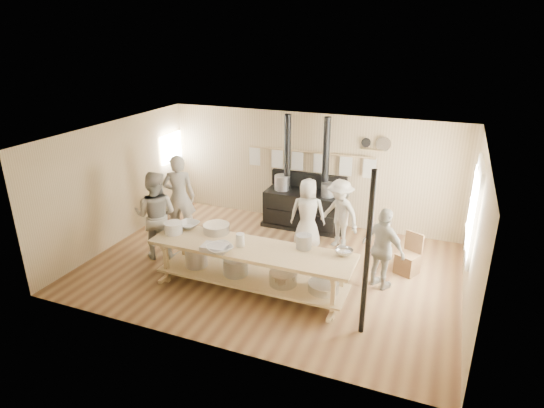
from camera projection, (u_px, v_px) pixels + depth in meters
name	position (u px, v px, depth m)	size (l,w,h in m)	color
ground	(270.00, 267.00, 8.87)	(7.00, 7.00, 0.00)	brown
room_shell	(270.00, 189.00, 8.28)	(7.00, 7.00, 7.00)	tan
window_right	(474.00, 210.00, 7.64)	(0.09, 1.50, 1.65)	beige
left_opening	(171.00, 148.00, 11.22)	(0.00, 0.90, 0.90)	white
stove	(304.00, 206.00, 10.52)	(1.90, 0.75, 2.60)	black
towel_rail	(310.00, 159.00, 10.38)	(3.00, 0.04, 0.47)	tan
back_wall_shelf	(376.00, 146.00, 9.74)	(0.63, 0.14, 0.32)	tan
prep_table	(250.00, 264.00, 7.90)	(3.60, 0.90, 0.85)	tan
support_post	(367.00, 256.00, 6.52)	(0.08, 0.08, 2.60)	black
cook_far_left	(179.00, 197.00, 9.83)	(0.69, 0.45, 1.88)	#A29E90
cook_left	(156.00, 215.00, 8.99)	(0.87, 0.68, 1.80)	#A29E90
cook_center	(308.00, 214.00, 9.45)	(0.74, 0.48, 1.50)	#A29E90
cook_right	(383.00, 249.00, 7.93)	(0.88, 0.37, 1.51)	#A29E90
cook_by_window	(340.00, 214.00, 9.45)	(0.96, 0.55, 1.49)	#A29E90
chair	(408.00, 262.00, 8.59)	(0.49, 0.49, 0.79)	brown
bowl_white_a	(188.00, 225.00, 8.55)	(0.39, 0.39, 0.10)	white
bowl_steel_a	(216.00, 230.00, 8.35)	(0.32, 0.32, 0.10)	silver
bowl_white_b	(219.00, 248.00, 7.62)	(0.43, 0.43, 0.11)	white
bowl_steel_b	(344.00, 252.00, 7.51)	(0.30, 0.30, 0.09)	silver
roasting_pan	(215.00, 248.00, 7.66)	(0.43, 0.29, 0.10)	#B2B2B7
mixing_bowl_large	(216.00, 228.00, 8.33)	(0.49, 0.49, 0.16)	silver
bucket_galv	(304.00, 242.00, 7.71)	(0.27, 0.27, 0.25)	gray
deep_bowl_enamel	(173.00, 228.00, 8.29)	(0.33, 0.33, 0.21)	white
pitcher	(240.00, 240.00, 7.79)	(0.15, 0.15, 0.23)	white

